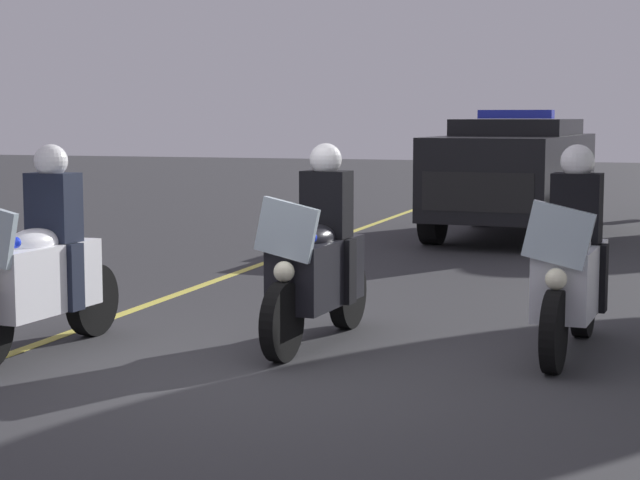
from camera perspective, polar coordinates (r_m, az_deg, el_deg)
ground_plane at (r=8.41m, az=-2.40°, el=-6.94°), size 80.00×80.00×0.00m
lane_stripe_center at (r=9.44m, az=-15.67°, el=-5.66°), size 48.00×0.12×0.01m
police_motorcycle_lead_left at (r=9.31m, az=-14.35°, el=-1.45°), size 2.14×0.61×1.72m
police_motorcycle_lead_right at (r=9.35m, az=-0.11°, el=-1.21°), size 2.14×0.61×1.72m
police_motorcycle_trailing at (r=9.20m, az=12.98°, el=-1.51°), size 2.14×0.61×1.72m
police_suv at (r=18.01m, az=10.07°, el=3.57°), size 5.02×2.34×2.05m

